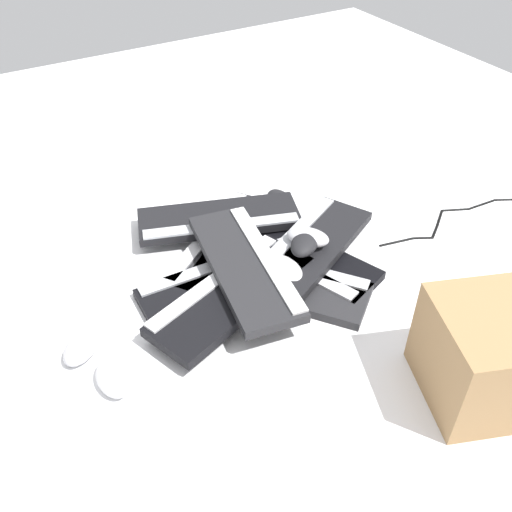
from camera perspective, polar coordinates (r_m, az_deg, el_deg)
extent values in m
plane|color=white|center=(1.53, -0.91, 0.48)|extent=(3.20, 3.20, 0.00)
cube|color=#232326|center=(1.41, 2.40, -2.73)|extent=(0.44, 0.39, 0.02)
cube|color=#B2B5BA|center=(1.44, 3.18, -0.90)|extent=(0.35, 0.29, 0.01)
cube|color=black|center=(1.50, 4.16, 0.13)|extent=(0.46, 0.29, 0.02)
cube|color=silver|center=(1.46, 2.88, -0.49)|extent=(0.41, 0.18, 0.01)
cube|color=#232326|center=(1.54, -2.95, 1.33)|extent=(0.38, 0.45, 0.02)
cube|color=silver|center=(1.55, -4.83, 2.29)|extent=(0.27, 0.36, 0.01)
cube|color=black|center=(1.42, -2.84, -2.68)|extent=(0.16, 0.44, 0.02)
cube|color=#B2B5BA|center=(1.44, -3.84, -0.91)|extent=(0.05, 0.42, 0.01)
cube|color=black|center=(1.58, -3.71, 3.78)|extent=(0.29, 0.46, 0.02)
cube|color=#B2B5BA|center=(1.52, -3.43, 3.03)|extent=(0.17, 0.41, 0.01)
cube|color=black|center=(1.34, -2.32, -3.91)|extent=(0.29, 0.46, 0.02)
cube|color=silver|center=(1.36, -4.10, -2.39)|extent=(0.17, 0.41, 0.01)
cube|color=black|center=(1.48, 5.43, 0.73)|extent=(0.33, 0.46, 0.02)
cube|color=#B2B5BA|center=(1.49, 3.56, 1.92)|extent=(0.22, 0.39, 0.01)
cube|color=#232326|center=(1.37, -1.24, -0.94)|extent=(0.46, 0.22, 0.02)
cube|color=silver|center=(1.38, 0.95, 0.08)|extent=(0.42, 0.11, 0.01)
ellipsoid|color=#B7B7BC|center=(1.31, -17.03, -8.67)|extent=(0.12, 0.12, 0.04)
ellipsoid|color=black|center=(1.38, 1.70, -1.83)|extent=(0.13, 0.10, 0.04)
ellipsoid|color=silver|center=(1.24, -14.10, -11.74)|extent=(0.11, 0.07, 0.04)
ellipsoid|color=black|center=(1.43, 4.90, 1.29)|extent=(0.12, 0.13, 0.04)
ellipsoid|color=#B7B7BC|center=(1.45, 5.21, 1.91)|extent=(0.13, 0.12, 0.04)
ellipsoid|color=silver|center=(1.40, 3.06, -1.34)|extent=(0.11, 0.07, 0.04)
ellipsoid|color=black|center=(1.69, 2.41, 5.62)|extent=(0.12, 0.08, 0.04)
cylinder|color=black|center=(1.60, 13.92, 1.46)|extent=(0.03, 0.10, 0.01)
cylinder|color=black|center=(1.64, 16.36, 1.82)|extent=(0.03, 0.05, 0.01)
cylinder|color=black|center=(1.67, 17.47, 2.41)|extent=(0.04, 0.06, 0.01)
cylinder|color=black|center=(1.73, 17.91, 3.71)|extent=(0.05, 0.07, 0.01)
cylinder|color=black|center=(1.78, 19.32, 4.46)|extent=(0.04, 0.08, 0.01)
cylinder|color=black|center=(1.83, 21.66, 4.88)|extent=(0.01, 0.10, 0.01)
cylinder|color=black|center=(1.89, 24.05, 5.24)|extent=(0.05, 0.09, 0.01)
sphere|color=black|center=(1.58, 12.33, 1.10)|extent=(0.01, 0.01, 0.01)
sphere|color=black|center=(1.63, 15.46, 1.80)|extent=(0.01, 0.01, 0.01)
sphere|color=black|center=(1.64, 17.25, 1.83)|extent=(0.01, 0.01, 0.01)
sphere|color=black|center=(1.69, 17.68, 2.98)|extent=(0.01, 0.01, 0.01)
sphere|color=black|center=(1.76, 18.12, 4.41)|extent=(0.01, 0.01, 0.01)
sphere|color=black|center=(1.79, 20.49, 4.50)|extent=(0.01, 0.01, 0.01)
sphere|color=black|center=(1.87, 22.78, 5.25)|extent=(0.01, 0.01, 0.01)
cylinder|color=black|center=(1.66, 8.25, 3.79)|extent=(0.05, 0.02, 0.01)
cylinder|color=black|center=(1.66, 5.73, 4.00)|extent=(0.05, 0.10, 0.01)
cylinder|color=black|center=(1.64, 2.73, 3.73)|extent=(0.03, 0.07, 0.01)
cylinder|color=black|center=(1.60, 0.85, 2.63)|extent=(0.07, 0.09, 0.01)
cylinder|color=black|center=(1.53, -1.47, 0.81)|extent=(0.02, 0.11, 0.01)
cylinder|color=black|center=(1.49, -3.87, -0.61)|extent=(0.03, 0.06, 0.01)
cylinder|color=black|center=(1.46, -6.02, -1.88)|extent=(0.02, 0.09, 0.01)
cylinder|color=black|center=(1.42, -7.82, -3.52)|extent=(0.06, 0.05, 0.01)
cylinder|color=black|center=(1.37, -7.31, -5.29)|extent=(0.07, 0.02, 0.01)
sphere|color=black|center=(1.65, 8.99, 3.41)|extent=(0.01, 0.01, 0.01)
sphere|color=black|center=(1.67, 7.52, 4.15)|extent=(0.01, 0.01, 0.01)
sphere|color=black|center=(1.65, 3.91, 3.84)|extent=(0.01, 0.01, 0.01)
sphere|color=black|center=(1.63, 1.54, 3.61)|extent=(0.01, 0.01, 0.01)
sphere|color=black|center=(1.56, 0.14, 1.60)|extent=(0.01, 0.01, 0.01)
sphere|color=black|center=(1.51, -3.14, -0.01)|extent=(0.01, 0.01, 0.01)
sphere|color=black|center=(1.47, -4.62, -1.22)|extent=(0.01, 0.01, 0.01)
sphere|color=black|center=(1.44, -7.45, -2.56)|extent=(0.01, 0.01, 0.01)
sphere|color=black|center=(1.39, -8.20, -4.51)|extent=(0.01, 0.01, 0.01)
sphere|color=black|center=(1.35, -6.38, -6.08)|extent=(0.01, 0.01, 0.01)
cube|color=#9E774C|center=(1.21, 21.88, -9.25)|extent=(0.29, 0.28, 0.21)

